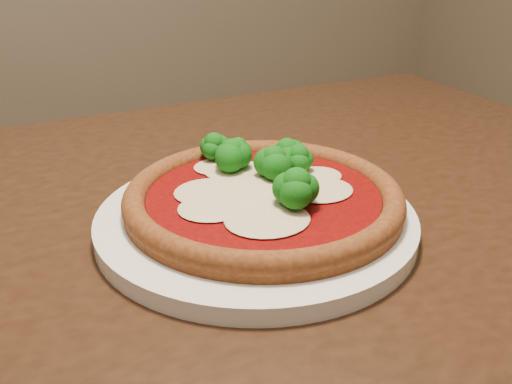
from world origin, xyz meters
name	(u,v)px	position (x,y,z in m)	size (l,w,h in m)	color
dining_table	(237,292)	(0.24, 0.14, 0.65)	(1.21, 0.90, 0.75)	black
plate	(256,220)	(0.25, 0.11, 0.76)	(0.32, 0.32, 0.02)	silver
pizza	(264,192)	(0.26, 0.12, 0.78)	(0.28, 0.28, 0.06)	brown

